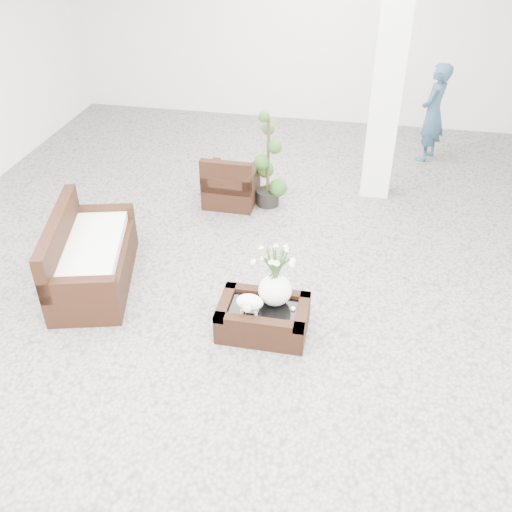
% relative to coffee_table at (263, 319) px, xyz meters
% --- Properties ---
extents(ground, '(11.00, 11.00, 0.00)m').
position_rel_coffee_table_xyz_m(ground, '(-0.16, 0.54, -0.16)').
color(ground, gray).
rests_on(ground, ground).
extents(column, '(0.40, 0.40, 3.50)m').
position_rel_coffee_table_xyz_m(column, '(1.04, 3.34, 1.59)').
color(column, white).
rests_on(column, ground).
extents(coffee_table, '(0.90, 0.60, 0.31)m').
position_rel_coffee_table_xyz_m(coffee_table, '(0.00, 0.00, 0.00)').
color(coffee_table, '#361C0F').
rests_on(coffee_table, ground).
extents(sheep_figurine, '(0.28, 0.23, 0.21)m').
position_rel_coffee_table_xyz_m(sheep_figurine, '(-0.12, -0.10, 0.26)').
color(sheep_figurine, white).
rests_on(sheep_figurine, coffee_table).
extents(planter_narcissus, '(0.44, 0.44, 0.80)m').
position_rel_coffee_table_xyz_m(planter_narcissus, '(0.10, 0.10, 0.56)').
color(planter_narcissus, white).
rests_on(planter_narcissus, coffee_table).
extents(tealight, '(0.04, 0.04, 0.03)m').
position_rel_coffee_table_xyz_m(tealight, '(0.30, 0.02, 0.17)').
color(tealight, white).
rests_on(tealight, coffee_table).
extents(armchair, '(0.71, 0.69, 0.75)m').
position_rel_coffee_table_xyz_m(armchair, '(-0.95, 2.62, 0.22)').
color(armchair, '#361C0F').
rests_on(armchair, ground).
extents(loveseat, '(1.16, 1.75, 0.86)m').
position_rel_coffee_table_xyz_m(loveseat, '(-2.04, 0.45, 0.27)').
color(loveseat, '#361C0F').
rests_on(loveseat, ground).
extents(topiary, '(0.36, 0.36, 1.35)m').
position_rel_coffee_table_xyz_m(topiary, '(-0.43, 2.65, 0.52)').
color(topiary, '#214616').
rests_on(topiary, ground).
extents(shopper, '(0.58, 0.67, 1.55)m').
position_rel_coffee_table_xyz_m(shopper, '(1.83, 4.66, 0.62)').
color(shopper, '#2A4A5F').
rests_on(shopper, ground).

